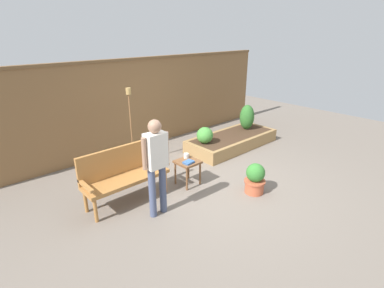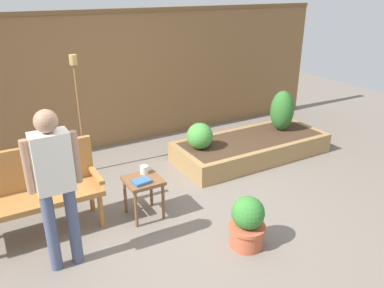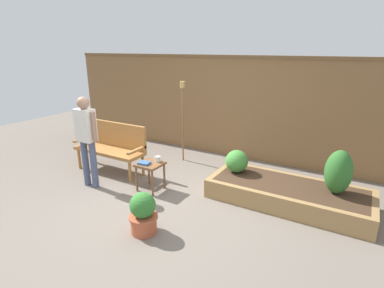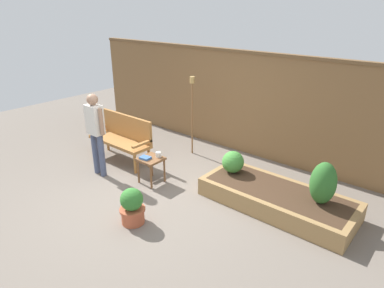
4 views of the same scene
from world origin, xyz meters
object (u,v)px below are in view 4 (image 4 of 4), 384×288
(book_on_table, at_px, (145,158))
(potted_boxwood, at_px, (132,206))
(shrub_near_bench, at_px, (233,162))
(side_table, at_px, (151,162))
(cup_on_table, at_px, (158,155))
(person_by_bench, at_px, (96,128))
(tiki_torch, at_px, (192,102))
(garden_bench, at_px, (123,135))
(shrub_far_corner, at_px, (323,183))

(book_on_table, xyz_separation_m, potted_boxwood, (0.74, -0.95, -0.22))
(shrub_near_bench, bearing_deg, side_table, -147.19)
(cup_on_table, distance_m, potted_boxwood, 1.33)
(person_by_bench, bearing_deg, tiki_torch, 69.51)
(garden_bench, height_order, shrub_far_corner, shrub_far_corner)
(garden_bench, distance_m, person_by_bench, 0.84)
(tiki_torch, bearing_deg, garden_bench, -127.25)
(tiki_torch, distance_m, person_by_bench, 2.02)
(person_by_bench, bearing_deg, book_on_table, 19.33)
(book_on_table, bearing_deg, side_table, 51.50)
(shrub_far_corner, distance_m, person_by_bench, 3.93)
(shrub_near_bench, height_order, tiki_torch, tiki_torch)
(cup_on_table, height_order, shrub_near_bench, shrub_near_bench)
(cup_on_table, relative_size, person_by_bench, 0.08)
(side_table, height_order, cup_on_table, cup_on_table)
(potted_boxwood, relative_size, person_by_bench, 0.36)
(book_on_table, height_order, person_by_bench, person_by_bench)
(garden_bench, xyz_separation_m, person_by_bench, (0.17, -0.73, 0.39))
(book_on_table, bearing_deg, cup_on_table, 51.59)
(side_table, height_order, person_by_bench, person_by_bench)
(shrub_far_corner, xyz_separation_m, person_by_bench, (-3.73, -1.19, 0.31))
(garden_bench, bearing_deg, potted_boxwood, -36.38)
(book_on_table, bearing_deg, garden_bench, 153.02)
(garden_bench, bearing_deg, tiki_torch, 52.75)
(shrub_near_bench, height_order, shrub_far_corner, shrub_far_corner)
(potted_boxwood, xyz_separation_m, shrub_far_corner, (2.07, 1.82, 0.35))
(garden_bench, relative_size, book_on_table, 7.76)
(shrub_near_bench, bearing_deg, book_on_table, -145.61)
(side_table, xyz_separation_m, cup_on_table, (0.07, 0.12, 0.13))
(side_table, xyz_separation_m, shrub_far_corner, (2.75, 0.78, 0.23))
(shrub_near_bench, bearing_deg, tiki_torch, 155.20)
(shrub_far_corner, bearing_deg, potted_boxwood, -138.66)
(person_by_bench, bearing_deg, potted_boxwood, -20.62)
(person_by_bench, bearing_deg, cup_on_table, 26.66)
(book_on_table, xyz_separation_m, shrub_near_bench, (1.27, 0.87, -0.01))
(cup_on_table, height_order, potted_boxwood, cup_on_table)
(shrub_far_corner, bearing_deg, book_on_table, -162.81)
(book_on_table, bearing_deg, potted_boxwood, -59.22)
(book_on_table, height_order, shrub_near_bench, shrub_near_bench)
(shrub_far_corner, bearing_deg, garden_bench, -173.21)
(potted_boxwood, bearing_deg, shrub_far_corner, 41.34)
(side_table, bearing_deg, person_by_bench, -157.34)
(potted_boxwood, xyz_separation_m, shrub_near_bench, (0.53, 1.82, 0.21))
(garden_bench, distance_m, tiki_torch, 1.57)
(garden_bench, height_order, cup_on_table, garden_bench)
(book_on_table, relative_size, person_by_bench, 0.12)
(tiki_torch, height_order, person_by_bench, tiki_torch)
(cup_on_table, bearing_deg, book_on_table, -121.49)
(garden_bench, xyz_separation_m, tiki_torch, (0.88, 1.16, 0.60))
(cup_on_table, height_order, person_by_bench, person_by_bench)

